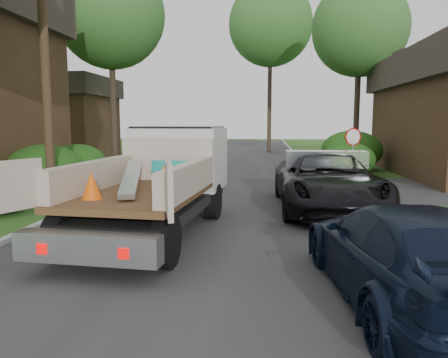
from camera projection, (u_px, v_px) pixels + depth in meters
ground at (185, 248)px, 9.38m from camera, size 120.00×120.00×0.00m
road at (226, 183)px, 19.25m from camera, size 8.00×90.00×0.02m
curb_left at (136, 181)px, 19.63m from camera, size 0.20×90.00×0.12m
curb_right at (321, 183)px, 18.86m from camera, size 0.20×90.00×0.12m
stop_sign at (353, 145)px, 17.54m from camera, size 0.71×0.32×2.48m
utility_pole at (44, 45)px, 14.14m from camera, size 2.42×1.25×10.00m
house_left_far at (58, 117)px, 31.97m from camera, size 7.56×7.56×6.00m
hedge_left_b at (45, 169)px, 16.28m from camera, size 2.86×2.86×1.87m
hedge_left_c at (77, 163)px, 19.78m from camera, size 2.60×2.60×1.70m
hedge_right_a at (349, 159)px, 21.55m from camera, size 2.60×2.60×1.70m
hedge_right_b at (351, 150)px, 24.41m from camera, size 3.38×3.38×2.21m
tree_left_far at (110, 14)px, 25.69m from camera, size 6.40×6.40×12.20m
tree_right_far at (360, 29)px, 27.31m from camera, size 6.00×6.00×11.50m
tree_center_far at (271, 24)px, 37.37m from camera, size 7.20×7.20×14.60m
flatbed_truck at (166, 172)px, 11.31m from camera, size 3.40×7.02×2.58m
black_pickup at (327, 182)px, 13.37m from camera, size 3.09×6.41×1.76m
navy_suv at (406, 254)px, 6.46m from camera, size 2.61×5.40×1.52m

